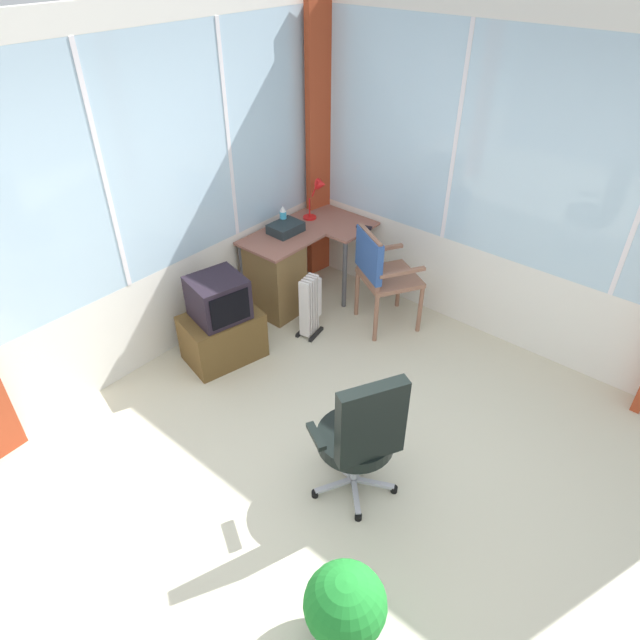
# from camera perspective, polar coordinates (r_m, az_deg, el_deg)

# --- Properties ---
(ground) EXTENTS (5.59, 5.39, 0.06)m
(ground) POSITION_cam_1_polar(r_m,az_deg,el_deg) (3.89, 2.78, -18.32)
(ground) COLOR beige
(north_window_panel) EXTENTS (4.59, 0.07, 2.74)m
(north_window_panel) POSITION_cam_1_polar(r_m,az_deg,el_deg) (4.38, -20.62, 9.87)
(north_window_panel) COLOR silver
(north_window_panel) RESTS_ON ground
(east_window_panel) EXTENTS (0.07, 4.39, 2.74)m
(east_window_panel) POSITION_cam_1_polar(r_m,az_deg,el_deg) (4.73, 21.31, 11.56)
(east_window_panel) COLOR silver
(east_window_panel) RESTS_ON ground
(curtain_corner) EXTENTS (0.31, 0.11, 2.64)m
(curtain_corner) POSITION_cam_1_polar(r_m,az_deg,el_deg) (5.61, -0.01, 17.07)
(curtain_corner) COLOR #A73D20
(curtain_corner) RESTS_ON ground
(desk) EXTENTS (1.21, 0.78, 0.74)m
(desk) POSITION_cam_1_polar(r_m,az_deg,el_deg) (5.31, -4.29, 4.84)
(desk) COLOR #925A4B
(desk) RESTS_ON ground
(desk_lamp) EXTENTS (0.22, 0.19, 0.40)m
(desk_lamp) POSITION_cam_1_polar(r_m,az_deg,el_deg) (5.46, -0.15, 13.01)
(desk_lamp) COLOR red
(desk_lamp) RESTS_ON desk
(tv_remote) EXTENTS (0.09, 0.16, 0.02)m
(tv_remote) POSITION_cam_1_polar(r_m,az_deg,el_deg) (5.36, 4.56, 9.48)
(tv_remote) COLOR black
(tv_remote) RESTS_ON desk
(spray_bottle) EXTENTS (0.06, 0.06, 0.22)m
(spray_bottle) POSITION_cam_1_polar(r_m,az_deg,el_deg) (5.34, -3.81, 10.52)
(spray_bottle) COLOR #44B8E0
(spray_bottle) RESTS_ON desk
(paper_tray) EXTENTS (0.31, 0.24, 0.09)m
(paper_tray) POSITION_cam_1_polar(r_m,az_deg,el_deg) (5.26, -3.55, 9.42)
(paper_tray) COLOR #212C30
(paper_tray) RESTS_ON desk
(wooden_armchair) EXTENTS (0.66, 0.66, 0.98)m
(wooden_armchair) POSITION_cam_1_polar(r_m,az_deg,el_deg) (4.95, 5.99, 5.38)
(wooden_armchair) COLOR #8F614B
(wooden_armchair) RESTS_ON ground
(office_chair) EXTENTS (0.62, 0.60, 1.04)m
(office_chair) POSITION_cam_1_polar(r_m,az_deg,el_deg) (3.47, 4.35, -11.57)
(office_chair) COLOR #B7B7BF
(office_chair) RESTS_ON ground
(tv_on_stand) EXTENTS (0.72, 0.57, 0.80)m
(tv_on_stand) POSITION_cam_1_polar(r_m,az_deg,el_deg) (4.76, -10.10, -0.42)
(tv_on_stand) COLOR brown
(tv_on_stand) RESTS_ON ground
(space_heater) EXTENTS (0.28, 0.21, 0.60)m
(space_heater) POSITION_cam_1_polar(r_m,az_deg,el_deg) (5.01, -0.96, 1.57)
(space_heater) COLOR silver
(space_heater) RESTS_ON ground
(potted_plant) EXTENTS (0.43, 0.43, 0.52)m
(potted_plant) POSITION_cam_1_polar(r_m,az_deg,el_deg) (3.19, 2.59, -27.37)
(potted_plant) COLOR #3E485B
(potted_plant) RESTS_ON ground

